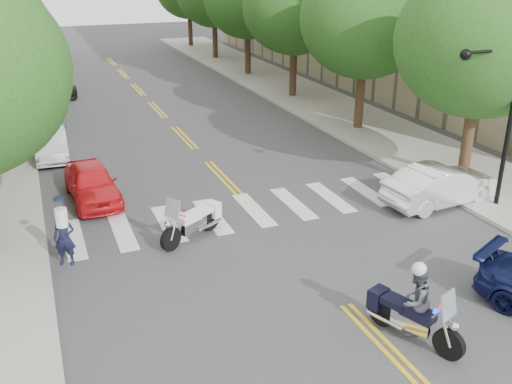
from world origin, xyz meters
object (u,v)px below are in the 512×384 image
motorcycle_police (412,305)px  motorcycle_parked (196,221)px  convertible (441,185)px  officer_standing (64,238)px

motorcycle_police → motorcycle_parked: 7.66m
motorcycle_police → convertible: bearing=-154.2°
motorcycle_police → motorcycle_parked: size_ratio=1.05×
motorcycle_police → convertible: size_ratio=0.54×
motorcycle_parked → officer_standing: (-4.00, -0.29, 0.28)m
officer_standing → convertible: bearing=17.8°
motorcycle_parked → convertible: size_ratio=0.52×
motorcycle_parked → motorcycle_police: bearing=173.4°
officer_standing → convertible: officer_standing is taller
officer_standing → motorcycle_parked: bearing=23.9°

